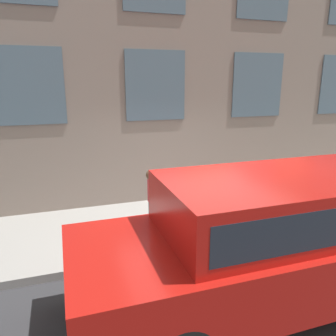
% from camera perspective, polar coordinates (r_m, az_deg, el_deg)
% --- Properties ---
extents(ground_plane, '(80.00, 80.00, 0.00)m').
position_cam_1_polar(ground_plane, '(5.82, 5.36, -14.99)').
color(ground_plane, '#2D2D30').
extents(sidewalk, '(2.54, 60.00, 0.14)m').
position_cam_1_polar(sidewalk, '(6.84, 1.05, -9.50)').
color(sidewalk, gray).
rests_on(sidewalk, ground_plane).
extents(building_facade, '(0.33, 40.00, 8.24)m').
position_cam_1_polar(building_facade, '(7.69, -2.65, 24.04)').
color(building_facade, gray).
rests_on(building_facade, ground_plane).
extents(fire_hydrant, '(0.37, 0.47, 0.77)m').
position_cam_1_polar(fire_hydrant, '(6.05, 2.97, -8.12)').
color(fire_hydrant, gray).
rests_on(fire_hydrant, sidewalk).
extents(person, '(0.29, 0.19, 1.19)m').
position_cam_1_polar(person, '(6.11, -2.92, -4.64)').
color(person, '#232328').
rests_on(person, sidewalk).
extents(parked_truck_red_near, '(1.83, 5.30, 1.77)m').
position_cam_1_polar(parked_truck_red_near, '(4.55, 19.32, -10.46)').
color(parked_truck_red_near, black).
rests_on(parked_truck_red_near, ground_plane).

